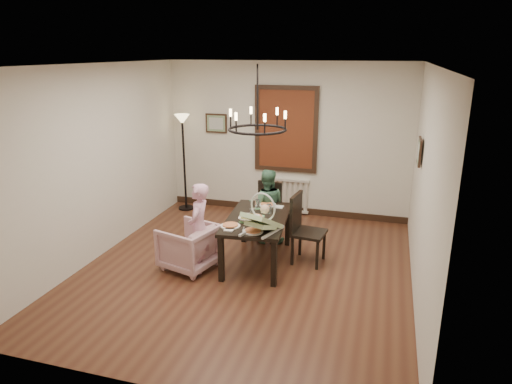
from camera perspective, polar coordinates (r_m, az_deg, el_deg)
The scene contains 17 objects.
room_shell at distance 6.39m, azimuth -0.38°, elevation 3.10°, with size 4.51×5.00×2.81m.
dining_table at distance 6.54m, azimuth 0.17°, elevation -3.85°, with size 0.95×1.54×0.69m.
chair_far at distance 7.39m, azimuth 1.21°, elevation -2.49°, with size 0.41×0.41×0.93m, color black, non-canonical shape.
chair_right at distance 6.60m, azimuth 6.65°, elevation -4.64°, with size 0.45×0.45×1.03m, color black, non-canonical shape.
armchair at distance 6.54m, azimuth -8.39°, elevation -6.77°, with size 0.69×0.71×0.64m, color #C7989B.
elderly_woman at distance 6.36m, azimuth -7.11°, elevation -5.40°, with size 0.38×0.25×1.05m, color #E4A1BA.
seated_man at distance 7.27m, azimuth 1.32°, elevation -2.55°, with size 0.49×0.38×1.00m, color #467557.
baby_bouncer at distance 5.92m, azimuth 0.74°, elevation -3.41°, with size 0.40×0.55×0.36m, color #B4D592, non-canonical shape.
salad_bowl at distance 6.35m, azimuth -0.87°, elevation -3.31°, with size 0.34×0.34×0.08m, color white.
pizza_platter at distance 6.42m, azimuth -0.50°, elevation -3.27°, with size 0.35×0.35×0.04m, color tan.
drinking_glass at distance 6.42m, azimuth -0.44°, elevation -2.70°, with size 0.08×0.08×0.16m, color silver.
window_blinds at distance 8.33m, azimuth 3.77°, elevation 7.82°, with size 1.00×0.03×1.40m, color brown.
radiator at distance 8.65m, azimuth 3.64°, elevation -0.36°, with size 0.92×0.12×0.62m, color silver, non-canonical shape.
picture_back at distance 8.72m, azimuth -4.98°, elevation 8.55°, with size 0.42×0.03×0.36m, color black.
picture_right at distance 6.61m, azimuth 19.76°, elevation 4.79°, with size 0.42×0.03×0.36m, color black.
floor_lamp at distance 8.79m, azimuth -8.96°, elevation 3.49°, with size 0.30×0.30×1.80m, color black, non-canonical shape.
chandelier at distance 6.18m, azimuth 0.18°, elevation 7.83°, with size 0.80×0.80×0.04m, color black.
Camera 1 is at (1.78, -5.57, 2.97)m, focal length 32.00 mm.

